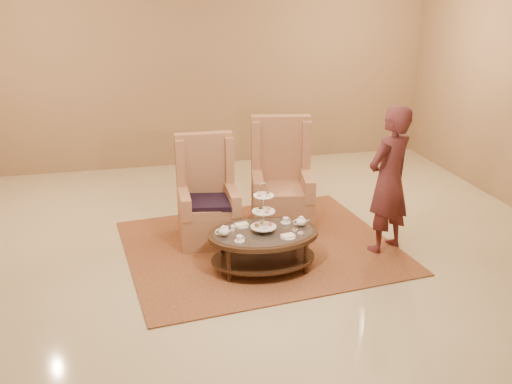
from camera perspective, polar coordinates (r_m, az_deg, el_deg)
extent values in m
plane|color=beige|center=(6.40, -0.67, -7.60)|extent=(8.00, 8.00, 0.00)
cube|color=silver|center=(6.40, -0.67, -7.60)|extent=(8.00, 8.00, 0.02)
cube|color=#9C7B55|center=(9.68, -5.94, 12.83)|extent=(8.00, 0.04, 3.50)
cube|color=#935E34|center=(6.86, 0.41, -5.49)|extent=(3.36, 2.90, 0.02)
cylinder|color=black|center=(6.02, -2.69, -7.39)|extent=(0.05, 0.05, 0.40)
cylinder|color=black|center=(6.20, 5.00, -6.58)|extent=(0.05, 0.05, 0.40)
cylinder|color=black|center=(6.41, -3.38, -5.61)|extent=(0.05, 0.05, 0.40)
cylinder|color=black|center=(6.58, 3.86, -4.90)|extent=(0.05, 0.05, 0.40)
cylinder|color=silver|center=(6.08, 0.76, -1.84)|extent=(0.01, 0.01, 0.50)
torus|color=silver|center=(5.99, 0.77, 0.37)|extent=(0.13, 0.01, 0.13)
cylinder|color=white|center=(6.15, 0.75, -3.48)|extent=(0.28, 0.28, 0.01)
cylinder|color=white|center=(6.08, 0.76, -1.93)|extent=(0.25, 0.25, 0.01)
cylinder|color=white|center=(6.02, 0.77, -0.35)|extent=(0.22, 0.22, 0.01)
cylinder|color=#C5656D|center=(6.16, 1.45, -3.23)|extent=(0.04, 0.04, 0.03)
cylinder|color=tan|center=(6.21, 0.59, -3.02)|extent=(0.04, 0.04, 0.03)
cylinder|color=brown|center=(6.13, 0.05, -3.36)|extent=(0.04, 0.04, 0.03)
cylinder|color=beige|center=(6.08, 0.92, -3.58)|extent=(0.04, 0.04, 0.03)
ellipsoid|color=tan|center=(6.11, 1.31, -1.63)|extent=(0.04, 0.04, 0.03)
ellipsoid|color=brown|center=(6.13, 0.43, -1.55)|extent=(0.04, 0.04, 0.03)
ellipsoid|color=beige|center=(6.04, 0.20, -1.88)|extent=(0.04, 0.04, 0.03)
ellipsoid|color=#C5656D|center=(6.02, 1.09, -1.97)|extent=(0.04, 0.04, 0.03)
cube|color=brown|center=(6.05, 1.15, -0.08)|extent=(0.05, 0.03, 0.02)
cube|color=beige|center=(6.05, 0.34, -0.09)|extent=(0.05, 0.03, 0.02)
cube|color=#C5656D|center=(5.97, 0.38, -0.37)|extent=(0.05, 0.03, 0.02)
cube|color=tan|center=(5.97, 1.20, -0.36)|extent=(0.05, 0.03, 0.02)
ellipsoid|color=white|center=(6.06, -3.25, -3.96)|extent=(0.12, 0.12, 0.10)
cylinder|color=white|center=(6.04, -3.26, -3.53)|extent=(0.06, 0.06, 0.01)
sphere|color=white|center=(6.03, -3.27, -3.41)|extent=(0.02, 0.02, 0.02)
cone|color=white|center=(6.07, -2.56, -3.85)|extent=(0.07, 0.02, 0.05)
torus|color=white|center=(6.05, -3.81, -4.01)|extent=(0.07, 0.01, 0.07)
ellipsoid|color=white|center=(6.31, 4.53, -2.97)|extent=(0.12, 0.12, 0.10)
cylinder|color=white|center=(6.29, 4.54, -2.56)|extent=(0.06, 0.06, 0.01)
sphere|color=white|center=(6.28, 4.55, -2.45)|extent=(0.02, 0.02, 0.02)
cone|color=white|center=(6.33, 5.18, -2.87)|extent=(0.07, 0.02, 0.05)
torus|color=white|center=(6.29, 4.01, -3.02)|extent=(0.07, 0.01, 0.07)
cylinder|color=white|center=(5.96, -1.66, -4.90)|extent=(0.11, 0.11, 0.01)
cylinder|color=white|center=(5.94, -1.66, -4.63)|extent=(0.06, 0.06, 0.05)
torus|color=white|center=(5.95, -1.30, -4.60)|extent=(0.04, 0.01, 0.04)
cylinder|color=white|center=(6.40, 2.98, -3.06)|extent=(0.11, 0.11, 0.01)
cylinder|color=white|center=(6.39, 2.99, -2.80)|extent=(0.06, 0.06, 0.05)
torus|color=white|center=(6.40, 3.32, -2.77)|extent=(0.04, 0.01, 0.04)
cylinder|color=white|center=(6.31, -1.44, -3.39)|extent=(0.16, 0.16, 0.01)
cube|color=beige|center=(6.31, -1.44, -3.27)|extent=(0.16, 0.13, 0.02)
cylinder|color=white|center=(6.05, 3.21, -4.51)|extent=(0.16, 0.16, 0.01)
cube|color=beige|center=(6.04, 3.22, -4.39)|extent=(0.16, 0.13, 0.02)
cylinder|color=white|center=(6.19, -2.34, -3.63)|extent=(0.04, 0.04, 0.06)
cylinder|color=white|center=(6.14, 4.50, -4.11)|extent=(0.06, 0.06, 0.01)
cylinder|color=#C5656D|center=(6.14, 4.50, -4.02)|extent=(0.04, 0.04, 0.01)
cylinder|color=white|center=(6.21, 3.91, -3.81)|extent=(0.06, 0.06, 0.01)
cylinder|color=brown|center=(6.21, 3.91, -3.73)|extent=(0.04, 0.04, 0.01)
cylinder|color=white|center=(6.26, -3.01, -3.57)|extent=(0.06, 0.06, 0.01)
cylinder|color=beige|center=(6.26, -3.01, -3.48)|extent=(0.04, 0.04, 0.01)
cube|color=#A8724F|center=(6.98, -4.74, -3.30)|extent=(0.71, 0.71, 0.42)
cube|color=#A8724F|center=(6.83, -4.75, -1.48)|extent=(0.60, 0.60, 0.10)
cube|color=#A8724F|center=(7.08, -5.13, 0.85)|extent=(0.70, 0.16, 1.29)
cube|color=#A8724F|center=(6.93, -7.61, 2.89)|extent=(0.10, 0.22, 0.59)
cube|color=#A8724F|center=(6.99, -2.74, 3.21)|extent=(0.10, 0.22, 0.59)
cube|color=#A8724F|center=(6.78, -7.18, -1.04)|extent=(0.13, 0.63, 0.26)
cube|color=#A8724F|center=(6.84, -2.38, -0.69)|extent=(0.13, 0.63, 0.26)
cube|color=black|center=(6.78, -4.73, -1.03)|extent=(0.62, 0.58, 0.06)
cube|color=#A8724F|center=(7.34, 2.57, -1.86)|extent=(0.88, 0.88, 0.45)
cube|color=#A8724F|center=(7.19, 2.64, 0.04)|extent=(0.75, 0.75, 0.11)
cube|color=#A8724F|center=(7.47, 2.42, 2.41)|extent=(0.77, 0.28, 1.40)
cube|color=#A8724F|center=(7.32, -0.04, 4.68)|extent=(0.15, 0.25, 0.65)
cube|color=#A8724F|center=(7.37, 4.99, 4.72)|extent=(0.15, 0.25, 0.65)
cube|color=#A8724F|center=(7.14, 0.16, 0.65)|extent=(0.25, 0.69, 0.28)
cube|color=#A8724F|center=(7.20, 5.13, 0.72)|extent=(0.25, 0.69, 0.28)
imported|color=#502223|center=(6.66, 13.15, 1.14)|extent=(0.75, 0.65, 1.73)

